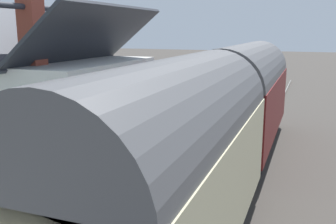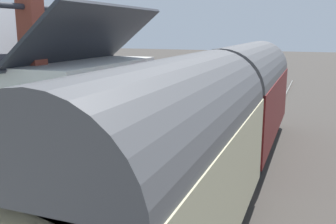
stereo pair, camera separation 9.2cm
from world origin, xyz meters
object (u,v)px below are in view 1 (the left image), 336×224
at_px(bench_mid_platform, 201,92).
at_px(planter_bench_left, 219,94).
at_px(planter_corner_building, 189,98).
at_px(bench_platform_end, 186,100).
at_px(station_building, 69,102).
at_px(bench_by_lamp, 168,107).
at_px(planter_edge_near, 196,91).
at_px(planter_under_sign, 150,104).
at_px(train, 222,117).

bearing_deg(bench_mid_platform, planter_bench_left, -53.48).
distance_m(bench_mid_platform, planter_corner_building, 1.51).
bearing_deg(bench_platform_end, planter_bench_left, -16.54).
relative_size(station_building, bench_platform_end, 4.28).
height_order(bench_by_lamp, planter_bench_left, bench_by_lamp).
xyz_separation_m(station_building, bench_mid_platform, (10.44, -1.64, -1.17)).
distance_m(bench_mid_platform, planter_edge_near, 1.71).
relative_size(bench_platform_end, planter_under_sign, 1.84).
bearing_deg(bench_platform_end, planter_corner_building, 9.78).
bearing_deg(planter_edge_near, bench_platform_end, -170.20).
bearing_deg(bench_platform_end, bench_by_lamp, 173.99).
distance_m(bench_by_lamp, planter_under_sign, 1.52).
height_order(bench_by_lamp, planter_edge_near, bench_by_lamp).
relative_size(planter_bench_left, planter_edge_near, 0.83).
relative_size(bench_by_lamp, planter_corner_building, 1.88).
distance_m(train, planter_under_sign, 7.67).
bearing_deg(planter_under_sign, planter_bench_left, -28.42).
relative_size(bench_by_lamp, planter_bench_left, 1.74).
distance_m(planter_corner_building, planter_edge_near, 3.06).
bearing_deg(bench_mid_platform, planter_under_sign, 158.28).
relative_size(train, planter_edge_near, 17.43).
bearing_deg(planter_bench_left, planter_edge_near, 62.88).
height_order(station_building, planter_corner_building, station_building).
bearing_deg(planter_bench_left, bench_by_lamp, 167.57).
relative_size(bench_platform_end, bench_by_lamp, 0.99).
bearing_deg(train, bench_platform_end, 25.81).
height_order(bench_mid_platform, planter_bench_left, bench_mid_platform).
height_order(station_building, bench_by_lamp, station_building).
bearing_deg(train, station_building, 98.96).
bearing_deg(planter_bench_left, bench_mid_platform, 126.52).
xyz_separation_m(station_building, planter_corner_building, (8.95, -1.42, -1.28)).
height_order(train, bench_mid_platform, train).
bearing_deg(planter_edge_near, planter_corner_building, -170.19).
bearing_deg(bench_platform_end, train, -154.19).
bearing_deg(bench_platform_end, station_building, 168.53).
bearing_deg(train, bench_mid_platform, 19.41).
height_order(bench_mid_platform, bench_by_lamp, same).
relative_size(train, planter_under_sign, 22.32).
height_order(train, planter_under_sign, train).
bearing_deg(planter_edge_near, station_building, 175.70).
relative_size(bench_mid_platform, planter_under_sign, 1.86).
xyz_separation_m(bench_platform_end, bench_by_lamp, (-2.14, 0.23, 0.00)).
relative_size(planter_corner_building, planter_edge_near, 0.77).
height_order(bench_platform_end, planter_corner_building, bench_platform_end).
relative_size(station_building, planter_corner_building, 7.95).
bearing_deg(planter_bench_left, bench_platform_end, 163.46).
height_order(bench_mid_platform, planter_edge_near, bench_mid_platform).
bearing_deg(planter_corner_building, station_building, 170.97).
xyz_separation_m(train, planter_bench_left, (10.32, 2.48, -1.06)).
xyz_separation_m(train, planter_edge_near, (11.17, 4.14, -1.05)).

